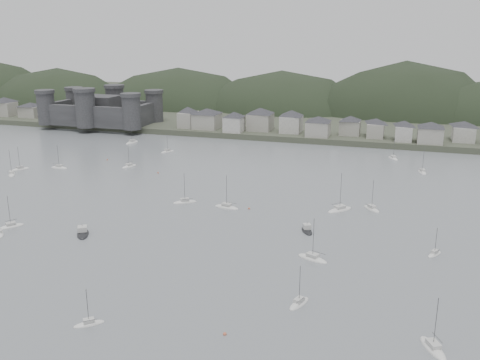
% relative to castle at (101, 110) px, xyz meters
% --- Properties ---
extents(ground, '(900.00, 900.00, 0.00)m').
position_rel_castle_xyz_m(ground, '(120.00, -179.80, -10.96)').
color(ground, slate).
rests_on(ground, ground).
extents(far_shore_land, '(900.00, 250.00, 3.00)m').
position_rel_castle_xyz_m(far_shore_land, '(120.00, 115.20, -9.46)').
color(far_shore_land, '#383D2D').
rests_on(far_shore_land, ground).
extents(forested_ridge, '(851.55, 103.94, 102.57)m').
position_rel_castle_xyz_m(forested_ridge, '(124.83, 89.60, -22.25)').
color(forested_ridge, black).
rests_on(forested_ridge, ground).
extents(castle, '(66.00, 43.00, 20.00)m').
position_rel_castle_xyz_m(castle, '(0.00, 0.00, 0.00)').
color(castle, '#2E2E30').
rests_on(castle, far_shore_land).
extents(waterfront_town, '(451.48, 28.46, 12.92)m').
position_rel_castle_xyz_m(waterfront_town, '(170.59, 3.54, -2.30)').
color(waterfront_town, gray).
rests_on(waterfront_town, far_shore_land).
extents(sailboat_lead, '(6.21, 7.51, 10.24)m').
position_rel_castle_xyz_m(sailboat_lead, '(65.01, -153.24, -10.79)').
color(sailboat_lead, silver).
rests_on(sailboat_lead, ground).
extents(moored_fleet, '(248.18, 177.62, 13.31)m').
position_rel_castle_xyz_m(moored_fleet, '(104.56, -114.64, -10.79)').
color(moored_fleet, silver).
rests_on(moored_fleet, ground).
extents(motor_launch_near, '(5.36, 7.62, 3.73)m').
position_rel_castle_xyz_m(motor_launch_near, '(148.22, -130.24, -10.67)').
color(motor_launch_near, black).
rests_on(motor_launch_near, ground).
extents(motor_launch_far, '(7.54, 9.32, 4.13)m').
position_rel_castle_xyz_m(motor_launch_far, '(88.33, -151.74, -10.68)').
color(motor_launch_far, black).
rests_on(motor_launch_far, ground).
extents(mooring_buoys, '(160.42, 116.75, 0.70)m').
position_rel_castle_xyz_m(mooring_buoys, '(120.58, -115.85, -10.81)').
color(mooring_buoys, '#CC6544').
rests_on(mooring_buoys, ground).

